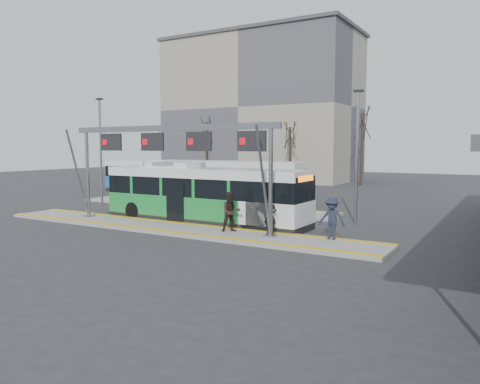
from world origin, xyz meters
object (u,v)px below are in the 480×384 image
object	(u,v)px
hero_bus	(204,195)
passenger_b	(231,212)
passenger_a	(270,216)
passenger_c	(332,218)
gantry	(169,146)

from	to	relation	value
hero_bus	passenger_b	world-z (taller)	hero_bus
passenger_a	hero_bus	bearing A→B (deg)	160.75
hero_bus	passenger_a	size ratio (longest dim) A/B	6.87
hero_bus	passenger_a	bearing A→B (deg)	-21.04
passenger_a	passenger_c	xyz separation A→B (m)	(2.82, 0.43, 0.05)
gantry	passenger_b	world-z (taller)	gantry
hero_bus	passenger_a	distance (m)	5.68
passenger_b	passenger_c	size ratio (longest dim) A/B	1.03
gantry	passenger_b	xyz separation A→B (m)	(3.69, 0.09, -3.18)
passenger_a	gantry	bearing A→B (deg)	-174.55
gantry	passenger_a	distance (m)	6.58
gantry	passenger_c	bearing A→B (deg)	4.90
gantry	hero_bus	bearing A→B (deg)	79.04
gantry	passenger_a	bearing A→B (deg)	2.98
passenger_a	passenger_c	size ratio (longest dim) A/B	0.94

